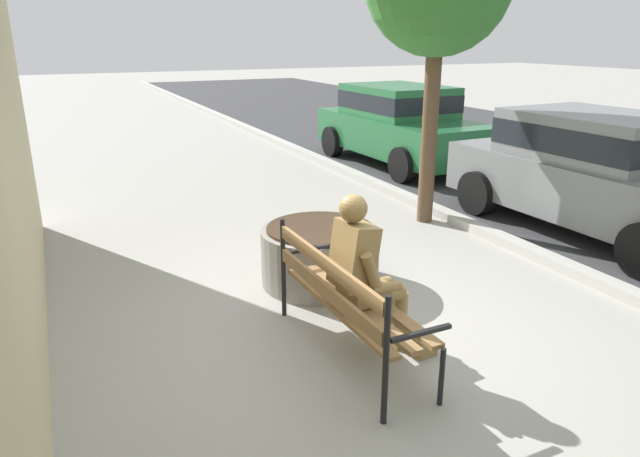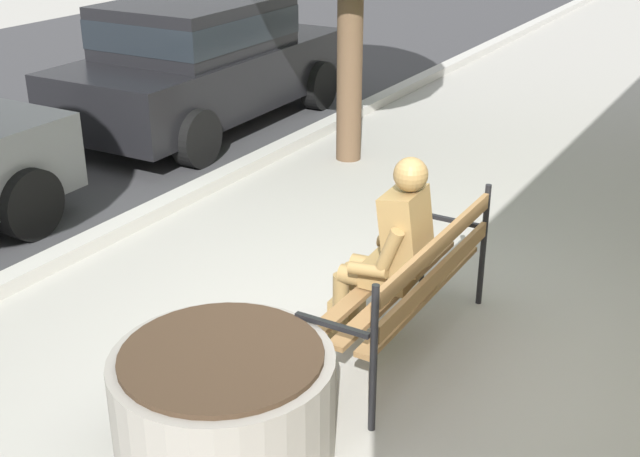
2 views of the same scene
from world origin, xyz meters
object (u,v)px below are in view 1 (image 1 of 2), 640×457
at_px(bronze_statue_seated, 369,277).
at_px(concrete_planter, 320,255).
at_px(parked_car_green, 400,122).
at_px(parked_car_grey, 598,169).
at_px(park_bench, 344,296).

height_order(bronze_statue_seated, concrete_planter, bronze_statue_seated).
bearing_deg(parked_car_green, parked_car_grey, 0.00).
bearing_deg(parked_car_grey, parked_car_green, 180.00).
bearing_deg(parked_car_grey, bronze_statue_seated, -71.28).
relative_size(bronze_statue_seated, parked_car_grey, 0.33).
relative_size(parked_car_green, parked_car_grey, 1.00).
distance_m(bronze_statue_seated, parked_car_green, 7.52).
height_order(park_bench, bronze_statue_seated, bronze_statue_seated).
relative_size(park_bench, bronze_statue_seated, 1.32).
xyz_separation_m(park_bench, parked_car_grey, (-1.43, 4.48, 0.30)).
bearing_deg(park_bench, parked_car_grey, 107.67).
bearing_deg(concrete_planter, parked_car_grey, 89.85).
relative_size(bronze_statue_seated, concrete_planter, 1.11).
bearing_deg(park_bench, concrete_planter, 162.04).
relative_size(bronze_statue_seated, parked_car_green, 0.33).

